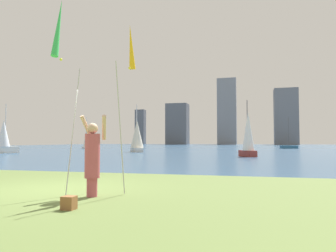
{
  "coord_description": "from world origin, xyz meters",
  "views": [
    {
      "loc": [
        4.96,
        -7.5,
        1.25
      ],
      "look_at": [
        1.32,
        6.8,
        1.93
      ],
      "focal_mm": 34.59,
      "sensor_mm": 36.0,
      "label": 1
    }
  ],
  "objects_px": {
    "sailboat_5": "(137,136)",
    "sailboat_6": "(4,137)",
    "kite_flag_left": "(59,33)",
    "bag": "(69,203)",
    "sailboat_4": "(289,147)",
    "kite_flag_right": "(131,52)",
    "sailboat_3": "(86,138)",
    "sailboat_8": "(248,135)",
    "person": "(93,156)"
  },
  "relations": [
    {
      "from": "bag",
      "to": "kite_flag_right",
      "type": "bearing_deg",
      "value": 80.51
    },
    {
      "from": "kite_flag_right",
      "to": "sailboat_6",
      "type": "distance_m",
      "value": 29.95
    },
    {
      "from": "kite_flag_left",
      "to": "sailboat_5",
      "type": "bearing_deg",
      "value": 106.45
    },
    {
      "from": "kite_flag_left",
      "to": "sailboat_3",
      "type": "relative_size",
      "value": 0.84
    },
    {
      "from": "sailboat_4",
      "to": "sailboat_5",
      "type": "xyz_separation_m",
      "value": [
        -18.72,
        -22.31,
        1.43
      ]
    },
    {
      "from": "bag",
      "to": "kite_flag_left",
      "type": "bearing_deg",
      "value": 133.47
    },
    {
      "from": "kite_flag_right",
      "to": "sailboat_4",
      "type": "height_order",
      "value": "sailboat_4"
    },
    {
      "from": "sailboat_3",
      "to": "sailboat_4",
      "type": "height_order",
      "value": "sailboat_3"
    },
    {
      "from": "sailboat_5",
      "to": "sailboat_8",
      "type": "xyz_separation_m",
      "value": [
        12.33,
        -8.04,
        -0.01
      ]
    },
    {
      "from": "kite_flag_right",
      "to": "sailboat_8",
      "type": "relative_size",
      "value": 0.9
    },
    {
      "from": "person",
      "to": "sailboat_4",
      "type": "relative_size",
      "value": 0.35
    },
    {
      "from": "kite_flag_right",
      "to": "sailboat_5",
      "type": "height_order",
      "value": "sailboat_5"
    },
    {
      "from": "person",
      "to": "kite_flag_right",
      "type": "relative_size",
      "value": 0.45
    },
    {
      "from": "kite_flag_right",
      "to": "sailboat_4",
      "type": "distance_m",
      "value": 50.55
    },
    {
      "from": "sailboat_5",
      "to": "kite_flag_left",
      "type": "bearing_deg",
      "value": -73.55
    },
    {
      "from": "bag",
      "to": "sailboat_4",
      "type": "xyz_separation_m",
      "value": [
        9.45,
        51.77,
        0.21
      ]
    },
    {
      "from": "kite_flag_right",
      "to": "sailboat_3",
      "type": "relative_size",
      "value": 0.79
    },
    {
      "from": "sailboat_4",
      "to": "sailboat_5",
      "type": "relative_size",
      "value": 0.96
    },
    {
      "from": "bag",
      "to": "sailboat_8",
      "type": "xyz_separation_m",
      "value": [
        3.06,
        21.42,
        1.63
      ]
    },
    {
      "from": "sailboat_4",
      "to": "sailboat_8",
      "type": "xyz_separation_m",
      "value": [
        -6.39,
        -30.35,
        1.42
      ]
    },
    {
      "from": "sailboat_3",
      "to": "sailboat_4",
      "type": "bearing_deg",
      "value": 13.29
    },
    {
      "from": "bag",
      "to": "sailboat_3",
      "type": "relative_size",
      "value": 0.05
    },
    {
      "from": "person",
      "to": "kite_flag_right",
      "type": "xyz_separation_m",
      "value": [
        0.6,
        0.79,
        2.56
      ]
    },
    {
      "from": "kite_flag_left",
      "to": "sailboat_6",
      "type": "height_order",
      "value": "sailboat_6"
    },
    {
      "from": "sailboat_4",
      "to": "sailboat_8",
      "type": "distance_m",
      "value": 31.05
    },
    {
      "from": "bag",
      "to": "person",
      "type": "bearing_deg",
      "value": 100.01
    },
    {
      "from": "kite_flag_right",
      "to": "kite_flag_left",
      "type": "bearing_deg",
      "value": -133.42
    },
    {
      "from": "sailboat_5",
      "to": "sailboat_6",
      "type": "xyz_separation_m",
      "value": [
        -12.05,
        -6.74,
        -0.13
      ]
    },
    {
      "from": "kite_flag_left",
      "to": "sailboat_6",
      "type": "relative_size",
      "value": 0.86
    },
    {
      "from": "bag",
      "to": "sailboat_5",
      "type": "xyz_separation_m",
      "value": [
        -9.27,
        29.46,
        1.64
      ]
    },
    {
      "from": "sailboat_6",
      "to": "kite_flag_left",
      "type": "bearing_deg",
      "value": -46.83
    },
    {
      "from": "kite_flag_right",
      "to": "bag",
      "type": "bearing_deg",
      "value": -99.49
    },
    {
      "from": "person",
      "to": "sailboat_6",
      "type": "height_order",
      "value": "sailboat_6"
    },
    {
      "from": "person",
      "to": "sailboat_5",
      "type": "height_order",
      "value": "sailboat_5"
    },
    {
      "from": "kite_flag_left",
      "to": "person",
      "type": "bearing_deg",
      "value": 38.25
    },
    {
      "from": "kite_flag_left",
      "to": "bag",
      "type": "distance_m",
      "value": 3.71
    },
    {
      "from": "bag",
      "to": "sailboat_4",
      "type": "height_order",
      "value": "sailboat_4"
    },
    {
      "from": "person",
      "to": "kite_flag_left",
      "type": "xyz_separation_m",
      "value": [
        -0.6,
        -0.47,
        2.72
      ]
    },
    {
      "from": "sailboat_6",
      "to": "sailboat_8",
      "type": "xyz_separation_m",
      "value": [
        24.39,
        -1.31,
        0.13
      ]
    },
    {
      "from": "bag",
      "to": "sailboat_5",
      "type": "height_order",
      "value": "sailboat_5"
    },
    {
      "from": "sailboat_4",
      "to": "kite_flag_left",
      "type": "bearing_deg",
      "value": -101.43
    },
    {
      "from": "kite_flag_right",
      "to": "sailboat_8",
      "type": "xyz_separation_m",
      "value": [
        2.7,
        19.28,
        -1.71
      ]
    },
    {
      "from": "kite_flag_left",
      "to": "sailboat_6",
      "type": "bearing_deg",
      "value": 133.17
    },
    {
      "from": "sailboat_8",
      "to": "kite_flag_right",
      "type": "bearing_deg",
      "value": -97.99
    },
    {
      "from": "sailboat_3",
      "to": "sailboat_6",
      "type": "bearing_deg",
      "value": -84.24
    },
    {
      "from": "person",
      "to": "sailboat_4",
      "type": "distance_m",
      "value": 51.34
    },
    {
      "from": "sailboat_3",
      "to": "sailboat_4",
      "type": "relative_size",
      "value": 1.0
    },
    {
      "from": "kite_flag_left",
      "to": "sailboat_8",
      "type": "relative_size",
      "value": 0.96
    },
    {
      "from": "bag",
      "to": "sailboat_5",
      "type": "relative_size",
      "value": 0.04
    },
    {
      "from": "sailboat_6",
      "to": "kite_flag_right",
      "type": "bearing_deg",
      "value": -43.51
    }
  ]
}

